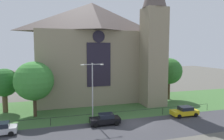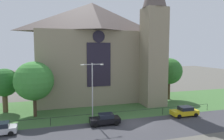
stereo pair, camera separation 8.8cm
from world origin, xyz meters
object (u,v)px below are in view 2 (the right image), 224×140
tree_right_far (169,71)px  parked_car_black (105,119)px  church_building (97,50)px  tree_left_near (34,81)px  streetlamp_near (92,85)px  tree_left_far (4,83)px  parked_car_yellow (185,111)px

tree_right_far → parked_car_black: 20.53m
church_building → tree_left_near: bearing=-144.0°
tree_right_far → streetlamp_near: 20.34m
church_building → tree_left_far: 18.11m
tree_left_near → parked_car_yellow: 23.97m
tree_right_far → tree_left_far: (-31.23, -0.35, -1.01)m
church_building → parked_car_black: (-2.13, -15.04, -9.53)m
tree_left_far → church_building: bearing=15.5°
church_building → tree_left_far: (-16.67, -4.63, -5.33)m
streetlamp_near → parked_car_black: bearing=-47.5°
church_building → parked_car_yellow: bearing=-54.2°
tree_left_near → parked_car_yellow: bearing=-16.0°
tree_right_far → parked_car_yellow: 12.48m
streetlamp_near → parked_car_black: size_ratio=2.01×
tree_right_far → tree_left_far: size_ratio=1.18×
tree_right_far → tree_left_near: tree_right_far is taller
church_building → tree_left_near: 15.24m
parked_car_black → tree_left_near: bearing=-32.1°
tree_left_far → parked_car_black: bearing=-35.6°
church_building → parked_car_black: size_ratio=6.10×
tree_left_near → tree_left_far: bearing=141.8°
tree_left_far → streetlamp_near: bearing=-34.0°
parked_car_black → tree_left_far: bearing=-33.5°
tree_left_near → parked_car_black: size_ratio=2.03×
tree_left_near → parked_car_black: 12.58m
tree_left_far → parked_car_black: (14.54, -10.41, -4.20)m
tree_right_far → tree_left_near: 26.64m
tree_left_far → streetlamp_near: size_ratio=0.86×
church_building → tree_left_far: size_ratio=3.55×
tree_left_far → parked_car_yellow: tree_left_far is taller
tree_left_far → parked_car_black: 18.36m
tree_left_far → streetlamp_near: (13.10, -8.84, 0.47)m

